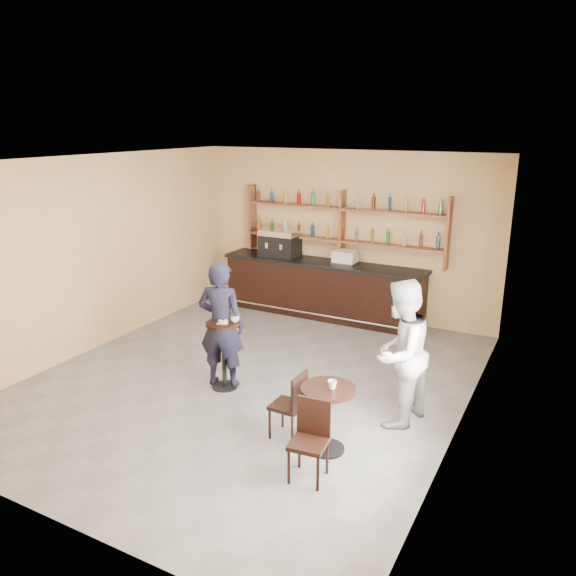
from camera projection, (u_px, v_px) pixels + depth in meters
The scene contains 23 objects.
floor at pixel (251, 380), 8.34m from camera, with size 7.00×7.00×0.00m, color slate.
ceiling at pixel (246, 160), 7.44m from camera, with size 7.00×7.00×0.00m, color white.
wall_back at pixel (344, 234), 10.85m from camera, with size 7.00×7.00×0.00m, color #D9B07B.
wall_front at pixel (39, 369), 4.93m from camera, with size 7.00×7.00×0.00m, color #D9B07B.
wall_left at pixel (94, 254), 9.24m from camera, with size 7.00×7.00×0.00m, color #D9B07B.
wall_right at pixel (468, 308), 6.54m from camera, with size 7.00×7.00×0.00m, color #D9B07B.
window_pane at pixel (444, 333), 5.50m from camera, with size 2.00×2.00×0.00m, color white.
window_frame at pixel (443, 333), 5.50m from camera, with size 0.04×1.70×2.10m, color black, non-canonical shape.
shelf_unit at pixel (342, 225), 10.68m from camera, with size 4.00×0.26×1.40m, color brown, non-canonical shape.
liquor_bottles at pixel (342, 216), 10.64m from camera, with size 3.68×0.10×1.00m, color #8C5919, non-canonical shape.
bar_counter at pixel (322, 289), 10.98m from camera, with size 4.06×0.79×1.10m, color black, non-canonical shape.
espresso_machine at pixel (280, 243), 11.18m from camera, with size 0.75×0.48×0.54m, color black, non-canonical shape.
pastry_case at pixel (345, 258), 10.58m from camera, with size 0.44×0.35×0.26m, color silver, non-canonical shape.
pedestal_table at pixel (224, 355), 7.99m from camera, with size 0.48×0.48×0.99m, color black, non-canonical shape.
napkin at pixel (223, 322), 7.84m from camera, with size 0.15×0.15×0.00m, color white.
donut at pixel (223, 321), 7.82m from camera, with size 0.13×0.13×0.05m, color #CA794A.
cup_pedestal at pixel (235, 319), 7.85m from camera, with size 0.12×0.12×0.10m, color white.
man_main at pixel (221, 325), 7.96m from camera, with size 0.68×0.44×1.86m, color black.
cafe_table at pixel (327, 419), 6.46m from camera, with size 0.63×0.63×0.80m, color black, non-canonical shape.
cup_cafe at pixel (332, 385), 6.31m from camera, with size 0.10×0.10×0.10m, color white.
chair_west at pixel (287, 405), 6.74m from camera, with size 0.37×0.37×0.85m, color black, non-canonical shape.
chair_south at pixel (308, 443), 5.92m from camera, with size 0.38×0.38×0.87m, color black, non-canonical shape.
patron_second at pixel (400, 353), 6.93m from camera, with size 0.92×0.71×1.88m, color #A6A6AB.
Camera 1 is at (4.06, -6.46, 3.68)m, focal length 35.00 mm.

